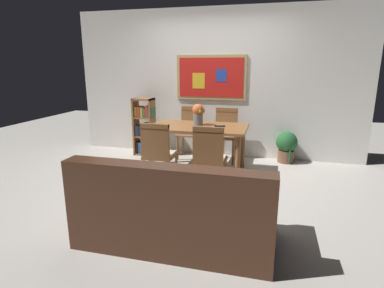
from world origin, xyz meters
TOP-DOWN VIEW (x-y plane):
  - ground_plane at (0.00, 0.00)m, footprint 12.00×12.00m
  - wall_back_with_painting at (-0.00, 1.59)m, footprint 5.20×0.14m
  - dining_table at (-0.06, 0.49)m, footprint 1.46×0.86m
  - dining_chair_far_right at (0.25, 1.25)m, footprint 0.40×0.41m
  - dining_chair_near_right at (0.28, -0.30)m, footprint 0.40×0.41m
  - dining_chair_near_left at (-0.42, -0.28)m, footprint 0.40×0.41m
  - dining_chair_far_left at (-0.39, 1.29)m, footprint 0.40×0.41m
  - leather_couch at (0.20, -1.50)m, footprint 1.80×0.84m
  - bookshelf at (-1.26, 1.25)m, footprint 0.37×0.28m
  - potted_ivy at (1.29, 1.38)m, footprint 0.36×0.36m
  - flower_vase at (-0.08, 0.57)m, footprint 0.19×0.18m
  - tv_remote at (0.27, 0.52)m, footprint 0.16×0.07m

SIDE VIEW (x-z plane):
  - ground_plane at x=0.00m, z-range 0.00..0.00m
  - potted_ivy at x=1.29m, z-range 0.02..0.56m
  - leather_couch at x=0.20m, z-range -0.11..0.73m
  - bookshelf at x=-1.26m, z-range -0.01..1.04m
  - dining_chair_far_right at x=0.25m, z-range 0.08..0.99m
  - dining_chair_near_right at x=0.28m, z-range 0.08..0.99m
  - dining_chair_near_left at x=-0.42m, z-range 0.08..0.99m
  - dining_chair_far_left at x=-0.39m, z-range 0.08..0.99m
  - dining_table at x=-0.06m, z-range 0.27..1.01m
  - tv_remote at x=0.27m, z-range 0.74..0.76m
  - flower_vase at x=-0.08m, z-range 0.76..1.08m
  - wall_back_with_painting at x=0.00m, z-range 0.00..2.60m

